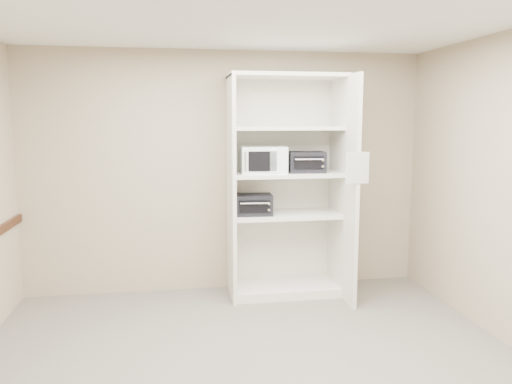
{
  "coord_description": "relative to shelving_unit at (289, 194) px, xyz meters",
  "views": [
    {
      "loc": [
        -0.57,
        -3.6,
        1.94
      ],
      "look_at": [
        0.22,
        1.29,
        1.22
      ],
      "focal_mm": 35.0,
      "sensor_mm": 36.0,
      "label": 1
    }
  ],
  "objects": [
    {
      "name": "floor",
      "position": [
        -0.67,
        -1.7,
        -1.13
      ],
      "size": [
        4.5,
        4.0,
        0.01
      ],
      "primitive_type": "cube",
      "color": "#69665B",
      "rests_on": "ground"
    },
    {
      "name": "ceiling",
      "position": [
        -0.67,
        -1.7,
        1.57
      ],
      "size": [
        4.5,
        4.0,
        0.01
      ],
      "primitive_type": "cube",
      "color": "white"
    },
    {
      "name": "wall_back",
      "position": [
        -0.67,
        0.3,
        0.22
      ],
      "size": [
        4.5,
        0.02,
        2.7
      ],
      "primitive_type": "cube",
      "color": "tan",
      "rests_on": "ground"
    },
    {
      "name": "wall_front",
      "position": [
        -0.67,
        -3.7,
        0.22
      ],
      "size": [
        4.5,
        0.02,
        2.7
      ],
      "primitive_type": "cube",
      "color": "tan",
      "rests_on": "ground"
    },
    {
      "name": "shelving_unit",
      "position": [
        0.0,
        0.0,
        0.0
      ],
      "size": [
        1.24,
        0.92,
        2.42
      ],
      "color": "white",
      "rests_on": "floor"
    },
    {
      "name": "microwave",
      "position": [
        -0.3,
        -0.05,
        0.38
      ],
      "size": [
        0.5,
        0.4,
        0.29
      ],
      "primitive_type": "cube",
      "rotation": [
        0.0,
        0.0,
        -0.07
      ],
      "color": "white",
      "rests_on": "shelving_unit"
    },
    {
      "name": "toaster_oven_upper",
      "position": [
        0.18,
        -0.03,
        0.35
      ],
      "size": [
        0.41,
        0.33,
        0.22
      ],
      "primitive_type": "cube",
      "rotation": [
        0.0,
        0.0,
        -0.09
      ],
      "color": "black",
      "rests_on": "shelving_unit"
    },
    {
      "name": "toaster_oven_lower",
      "position": [
        -0.41,
        -0.04,
        -0.1
      ],
      "size": [
        0.42,
        0.33,
        0.22
      ],
      "primitive_type": "cube",
      "rotation": [
        0.0,
        0.0,
        -0.07
      ],
      "color": "black",
      "rests_on": "shelving_unit"
    },
    {
      "name": "paper_sign",
      "position": [
        0.54,
        -0.63,
        0.34
      ],
      "size": [
        0.24,
        0.03,
        0.31
      ],
      "primitive_type": "cube",
      "rotation": [
        0.0,
        0.0,
        0.09
      ],
      "color": "white",
      "rests_on": "shelving_unit"
    }
  ]
}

